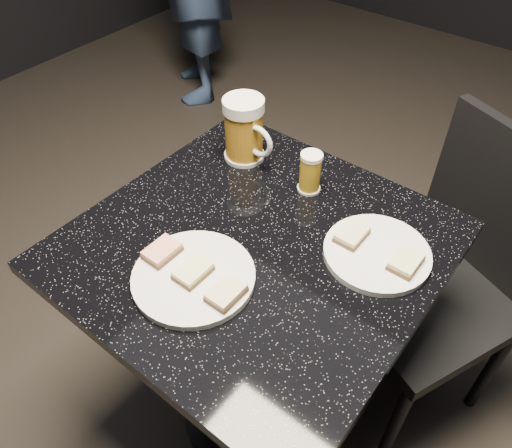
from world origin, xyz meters
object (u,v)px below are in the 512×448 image
object	(u,v)px
table	(256,311)
beer_mug	(245,130)
chair	(446,273)
plate_large	(194,277)
plate_small	(377,253)
beer_tumbler	(310,172)

from	to	relation	value
table	beer_mug	world-z (taller)	beer_mug
chair	plate_large	bearing A→B (deg)	-121.56
table	chair	xyz separation A→B (m)	(0.31, 0.40, -0.01)
beer_mug	chair	size ratio (longest dim) A/B	0.18
beer_mug	plate_small	bearing A→B (deg)	-12.44
beer_tumbler	beer_mug	bearing A→B (deg)	178.73
beer_tumbler	plate_small	bearing A→B (deg)	-21.41
plate_large	plate_small	world-z (taller)	same
plate_small	table	size ratio (longest dim) A/B	0.28
plate_small	beer_mug	distance (m)	0.43
plate_small	plate_large	bearing A→B (deg)	-132.11
table	beer_tumbler	xyz separation A→B (m)	(-0.01, 0.21, 0.29)
plate_small	chair	xyz separation A→B (m)	(0.10, 0.28, -0.26)
plate_large	table	world-z (taller)	plate_large
table	beer_tumbler	bearing A→B (deg)	92.25
table	beer_mug	size ratio (longest dim) A/B	4.75
plate_small	beer_mug	world-z (taller)	beer_mug
plate_large	plate_small	distance (m)	0.36
plate_small	beer_tumbler	bearing A→B (deg)	158.59
plate_large	beer_mug	size ratio (longest dim) A/B	1.49
plate_large	beer_mug	distance (m)	0.40
table	beer_tumbler	distance (m)	0.36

